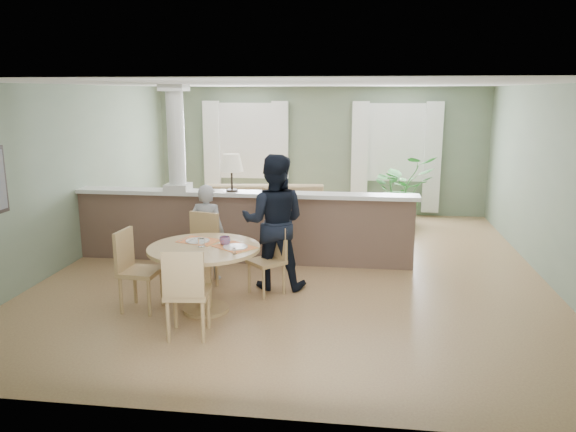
# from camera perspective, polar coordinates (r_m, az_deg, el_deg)

# --- Properties ---
(ground) EXTENTS (8.00, 8.00, 0.00)m
(ground) POSITION_cam_1_polar(r_m,az_deg,el_deg) (8.49, 1.09, -5.28)
(ground) COLOR tan
(ground) RESTS_ON ground
(room_shell) EXTENTS (7.02, 8.02, 2.71)m
(room_shell) POSITION_cam_1_polar(r_m,az_deg,el_deg) (8.74, 1.42, 7.39)
(room_shell) COLOR gray
(room_shell) RESTS_ON ground
(pony_wall) EXTENTS (5.32, 0.38, 2.70)m
(pony_wall) POSITION_cam_1_polar(r_m,az_deg,el_deg) (8.65, -5.24, -0.13)
(pony_wall) COLOR brown
(pony_wall) RESTS_ON ground
(sofa) EXTENTS (3.08, 1.50, 0.86)m
(sofa) POSITION_cam_1_polar(r_m,az_deg,el_deg) (10.40, -2.54, 0.52)
(sofa) COLOR #8D714D
(sofa) RESTS_ON ground
(houseplant) EXTENTS (1.56, 1.47, 1.38)m
(houseplant) POSITION_cam_1_polar(r_m,az_deg,el_deg) (11.42, 11.49, 2.68)
(houseplant) COLOR #2D6F2C
(houseplant) RESTS_ON ground
(dining_table) EXTENTS (1.33, 1.33, 0.91)m
(dining_table) POSITION_cam_1_polar(r_m,az_deg,el_deg) (6.76, -8.41, -4.42)
(dining_table) COLOR tan
(dining_table) RESTS_ON ground
(chair_far_boy) EXTENTS (0.55, 0.55, 1.01)m
(chair_far_boy) POSITION_cam_1_polar(r_m,az_deg,el_deg) (7.63, -8.90, -3.13)
(chair_far_boy) COLOR tan
(chair_far_boy) RESTS_ON ground
(chair_far_man) EXTENTS (0.57, 0.57, 0.89)m
(chair_far_man) POSITION_cam_1_polar(r_m,az_deg,el_deg) (7.35, -1.77, -4.12)
(chair_far_man) COLOR tan
(chair_far_man) RESTS_ON ground
(chair_near) EXTENTS (0.51, 0.51, 1.01)m
(chair_near) POSITION_cam_1_polar(r_m,az_deg,el_deg) (6.07, -10.31, -7.33)
(chair_near) COLOR tan
(chair_near) RESTS_ON ground
(chair_side) EXTENTS (0.48, 0.48, 0.99)m
(chair_side) POSITION_cam_1_polar(r_m,az_deg,el_deg) (7.02, -15.34, -4.93)
(chair_side) COLOR tan
(chair_side) RESTS_ON ground
(child_person) EXTENTS (0.52, 0.37, 1.35)m
(child_person) POSITION_cam_1_polar(r_m,az_deg,el_deg) (7.91, -8.20, -1.63)
(child_person) COLOR #97969B
(child_person) RESTS_ON ground
(man_person) EXTENTS (0.89, 0.70, 1.81)m
(man_person) POSITION_cam_1_polar(r_m,az_deg,el_deg) (7.45, -1.45, -0.61)
(man_person) COLOR black
(man_person) RESTS_ON ground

